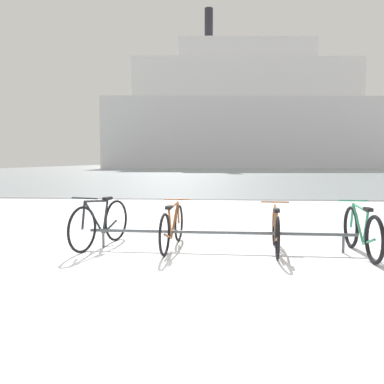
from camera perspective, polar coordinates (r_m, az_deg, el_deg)
ground at (r=58.27m, az=3.53°, el=3.10°), size 80.00×132.00×0.08m
bike_rack at (r=6.31m, az=3.98°, el=-5.92°), size 4.20×0.14×0.31m
bicycle_0 at (r=6.72m, az=-13.00°, el=-4.40°), size 0.59×1.66×0.85m
bicycle_1 at (r=6.45m, az=-2.84°, el=-5.00°), size 0.46×1.73×0.76m
bicycle_2 at (r=6.34m, az=11.91°, el=-5.32°), size 0.46×1.65×0.74m
bicycle_3 at (r=6.48m, az=23.15°, el=-5.23°), size 0.46×1.71×0.79m
ferry_ship at (r=74.39m, az=8.39°, el=10.75°), size 54.45×13.21×28.45m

